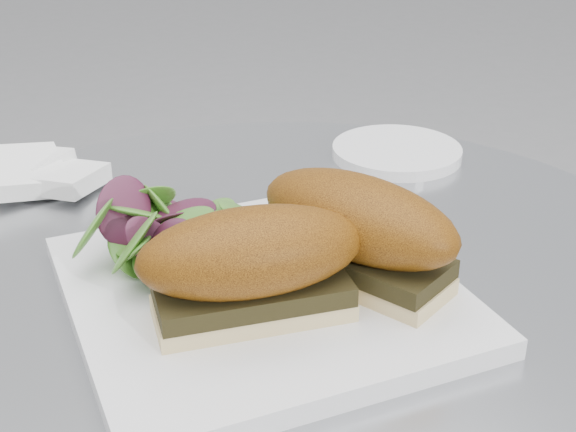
{
  "coord_description": "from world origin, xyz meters",
  "views": [
    {
      "loc": [
        -0.23,
        -0.51,
        1.06
      ],
      "look_at": [
        0.01,
        0.02,
        0.77
      ],
      "focal_mm": 50.0,
      "sensor_mm": 36.0,
      "label": 1
    }
  ],
  "objects_px": {
    "sandwich_left": "(252,263)",
    "sandwich_right": "(357,228)",
    "saucer": "(397,152)",
    "plate": "(261,293)"
  },
  "relations": [
    {
      "from": "sandwich_left",
      "to": "sandwich_right",
      "type": "relative_size",
      "value": 0.92
    },
    {
      "from": "sandwich_left",
      "to": "saucer",
      "type": "bearing_deg",
      "value": 50.4
    },
    {
      "from": "sandwich_right",
      "to": "plate",
      "type": "bearing_deg",
      "value": -133.76
    },
    {
      "from": "sandwich_left",
      "to": "sandwich_right",
      "type": "distance_m",
      "value": 0.09
    },
    {
      "from": "plate",
      "to": "sandwich_left",
      "type": "relative_size",
      "value": 1.66
    },
    {
      "from": "sandwich_right",
      "to": "saucer",
      "type": "relative_size",
      "value": 1.3
    },
    {
      "from": "sandwich_right",
      "to": "saucer",
      "type": "distance_m",
      "value": 0.29
    },
    {
      "from": "sandwich_right",
      "to": "saucer",
      "type": "height_order",
      "value": "sandwich_right"
    },
    {
      "from": "sandwich_left",
      "to": "sandwich_right",
      "type": "xyz_separation_m",
      "value": [
        0.09,
        0.02,
        0.0
      ]
    },
    {
      "from": "sandwich_left",
      "to": "saucer",
      "type": "relative_size",
      "value": 1.19
    }
  ]
}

